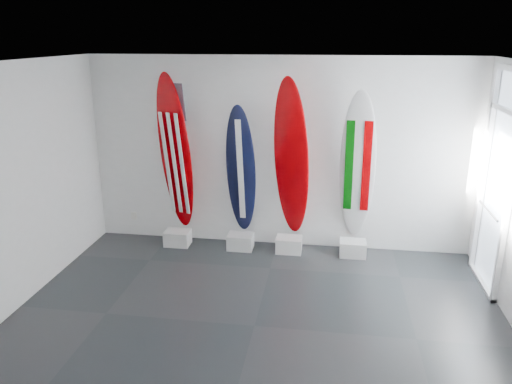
% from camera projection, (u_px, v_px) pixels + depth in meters
% --- Properties ---
extents(floor, '(6.00, 6.00, 0.00)m').
position_uv_depth(floor, '(254.00, 326.00, 5.91)').
color(floor, black).
rests_on(floor, ground).
extents(ceiling, '(6.00, 6.00, 0.00)m').
position_uv_depth(ceiling, '(254.00, 64.00, 5.00)').
color(ceiling, white).
rests_on(ceiling, wall_back).
extents(wall_back, '(6.00, 0.00, 6.00)m').
position_uv_depth(wall_back, '(279.00, 154.00, 7.81)').
color(wall_back, silver).
rests_on(wall_back, ground).
extents(wall_front, '(6.00, 0.00, 6.00)m').
position_uv_depth(wall_front, '(193.00, 336.00, 3.10)').
color(wall_front, silver).
rests_on(wall_front, ground).
extents(wall_left, '(0.00, 5.00, 5.00)m').
position_uv_depth(wall_left, '(2.00, 194.00, 5.88)').
color(wall_left, silver).
rests_on(wall_left, ground).
extents(display_block_usa, '(0.40, 0.30, 0.24)m').
position_uv_depth(display_block_usa, '(178.00, 238.00, 8.15)').
color(display_block_usa, silver).
rests_on(display_block_usa, floor).
extents(surfboard_usa, '(0.68, 0.59, 2.54)m').
position_uv_depth(surfboard_usa, '(175.00, 154.00, 7.83)').
color(surfboard_usa, '#9D0003').
rests_on(surfboard_usa, display_block_usa).
extents(display_block_navy, '(0.40, 0.30, 0.24)m').
position_uv_depth(display_block_navy, '(240.00, 242.00, 8.00)').
color(display_block_navy, silver).
rests_on(display_block_navy, floor).
extents(surfboard_navy, '(0.52, 0.42, 2.08)m').
position_uv_depth(surfboard_navy, '(241.00, 170.00, 7.75)').
color(surfboard_navy, black).
rests_on(surfboard_navy, display_block_navy).
extents(display_block_swiss, '(0.40, 0.30, 0.24)m').
position_uv_depth(display_block_swiss, '(289.00, 245.00, 7.89)').
color(display_block_swiss, silver).
rests_on(display_block_swiss, floor).
extents(surfboard_swiss, '(0.69, 0.61, 2.50)m').
position_uv_depth(surfboard_swiss, '(291.00, 159.00, 7.58)').
color(surfboard_swiss, '#9D0003').
rests_on(surfboard_swiss, display_block_swiss).
extents(display_block_italy, '(0.40, 0.30, 0.24)m').
position_uv_depth(display_block_italy, '(353.00, 248.00, 7.75)').
color(display_block_italy, silver).
rests_on(display_block_italy, floor).
extents(surfboard_italy, '(0.57, 0.50, 2.34)m').
position_uv_depth(surfboard_italy, '(358.00, 167.00, 7.46)').
color(surfboard_italy, silver).
rests_on(surfboard_italy, display_block_italy).
extents(wall_outlet, '(0.09, 0.02, 0.13)m').
position_uv_depth(wall_outlet, '(134.00, 216.00, 8.49)').
color(wall_outlet, silver).
rests_on(wall_outlet, wall_back).
extents(glass_door, '(0.12, 1.16, 2.85)m').
position_uv_depth(glass_door, '(497.00, 184.00, 6.52)').
color(glass_door, white).
rests_on(glass_door, floor).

